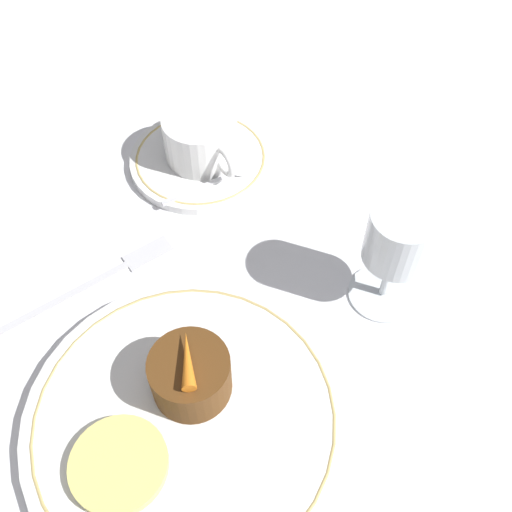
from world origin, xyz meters
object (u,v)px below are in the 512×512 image
at_px(dessert_cake, 193,379).
at_px(dinner_plate, 185,419).
at_px(coffee_cup, 201,137).
at_px(wine_glass, 398,244).
at_px(fork, 107,274).

bearing_deg(dessert_cake, dinner_plate, -52.83).
xyz_separation_m(coffee_cup, wine_glass, (0.26, 0.05, 0.04)).
relative_size(dinner_plate, wine_glass, 2.30).
xyz_separation_m(coffee_cup, fork, (0.09, -0.16, -0.04)).
bearing_deg(fork, coffee_cup, 117.40).
height_order(dinner_plate, dessert_cake, dessert_cake).
xyz_separation_m(dinner_plate, wine_glass, (-0.00, 0.23, 0.07)).
distance_m(wine_glass, fork, 0.29).
bearing_deg(wine_glass, dessert_cake, -92.91).
xyz_separation_m(dinner_plate, dessert_cake, (-0.01, 0.02, 0.03)).
height_order(coffee_cup, dessert_cake, coffee_cup).
height_order(coffee_cup, wine_glass, wine_glass).
bearing_deg(dessert_cake, wine_glass, 87.09).
height_order(wine_glass, dessert_cake, wine_glass).
bearing_deg(coffee_cup, wine_glass, 11.05).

